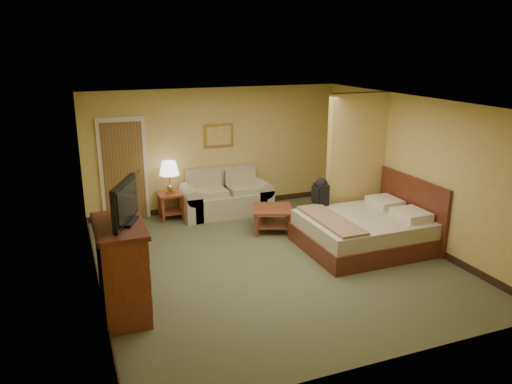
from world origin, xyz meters
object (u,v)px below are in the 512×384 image
loveseat (226,199)px  coffee_table (272,214)px  dresser (122,269)px  bed (368,230)px

loveseat → coffee_table: 1.42m
coffee_table → loveseat: bearing=110.8°
dresser → coffee_table: bearing=34.5°
dresser → bed: (4.29, 0.74, -0.32)m
loveseat → bed: (1.76, -2.68, 0.02)m
dresser → bed: size_ratio=0.59×
dresser → loveseat: bearing=53.5°
bed → dresser: bearing=-170.3°
coffee_table → dresser: bearing=-145.5°
coffee_table → bed: size_ratio=0.43×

